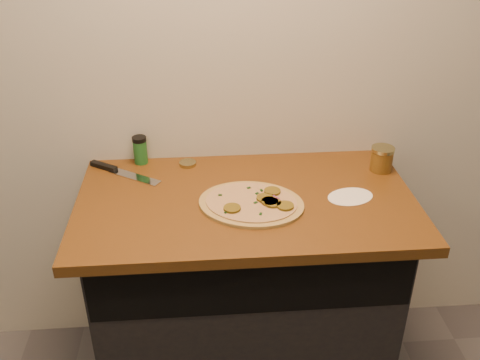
{
  "coord_description": "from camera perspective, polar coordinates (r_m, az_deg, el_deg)",
  "views": [
    {
      "loc": [
        -0.15,
        -0.2,
        1.89
      ],
      "look_at": [
        -0.02,
        1.46,
        0.95
      ],
      "focal_mm": 40.0,
      "sensor_mm": 36.0,
      "label": 1
    }
  ],
  "objects": [
    {
      "name": "cabinet",
      "position": [
        2.21,
        0.49,
        -11.88
      ],
      "size": [
        1.1,
        0.6,
        0.86
      ],
      "primitive_type": "cube",
      "color": "black",
      "rests_on": "ground"
    },
    {
      "name": "spice_shaker",
      "position": [
        2.14,
        -10.6,
        3.18
      ],
      "size": [
        0.06,
        0.06,
        0.11
      ],
      "color": "#1E6125",
      "rests_on": "countertop"
    },
    {
      "name": "flour_spill",
      "position": [
        1.94,
        11.68,
        -1.74
      ],
      "size": [
        0.21,
        0.21,
        0.0
      ],
      "primitive_type": "cylinder",
      "rotation": [
        0.0,
        0.0,
        0.28
      ],
      "color": "white",
      "rests_on": "countertop"
    },
    {
      "name": "mason_jar_lid",
      "position": [
        2.12,
        -5.6,
        1.76
      ],
      "size": [
        0.07,
        0.07,
        0.01
      ],
      "primitive_type": "cylinder",
      "rotation": [
        0.0,
        0.0,
        0.01
      ],
      "color": "#9B915A",
      "rests_on": "countertop"
    },
    {
      "name": "chefs_knife",
      "position": [
        2.11,
        -12.88,
        0.93
      ],
      "size": [
        0.29,
        0.21,
        0.02
      ],
      "color": "#B7BAC1",
      "rests_on": "countertop"
    },
    {
      "name": "pizza",
      "position": [
        1.85,
        1.37,
        -2.48
      ],
      "size": [
        0.45,
        0.45,
        0.02
      ],
      "color": "tan",
      "rests_on": "countertop"
    },
    {
      "name": "salsa_jar",
      "position": [
        2.13,
        14.88,
        2.21
      ],
      "size": [
        0.09,
        0.09,
        0.1
      ],
      "color": "#A62110",
      "rests_on": "countertop"
    },
    {
      "name": "countertop",
      "position": [
        1.91,
        0.63,
        -2.33
      ],
      "size": [
        1.2,
        0.7,
        0.04
      ],
      "primitive_type": "cube",
      "color": "brown",
      "rests_on": "cabinet"
    }
  ]
}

